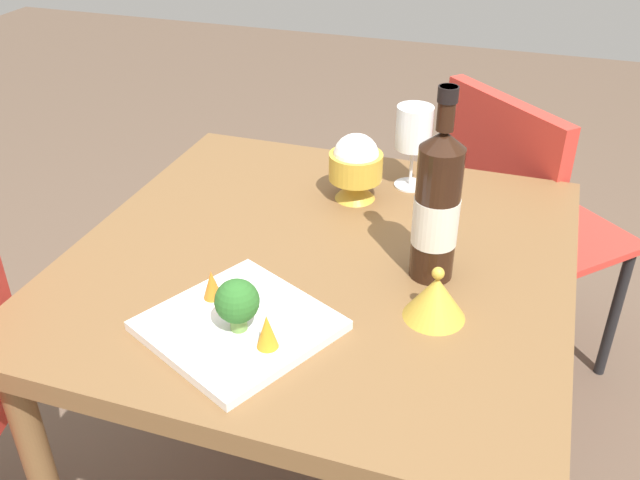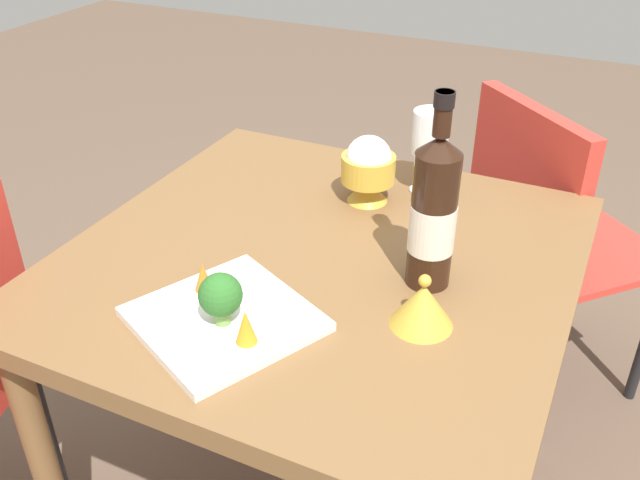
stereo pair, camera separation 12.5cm
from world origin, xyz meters
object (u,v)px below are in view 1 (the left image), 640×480
Objects in this scene: wine_bottle at (437,205)px; rice_bowl_lid at (436,297)px; rice_bowl at (355,166)px; carrot_garnish_left at (267,331)px; broccoli_floret at (237,302)px; wine_glass at (414,130)px; chair_near_window at (515,213)px; carrot_garnish_right at (212,284)px; serving_plate at (239,326)px.

wine_bottle reaches higher than rice_bowl_lid.
rice_bowl reaches higher than rice_bowl_lid.
carrot_garnish_left is (-0.02, 0.52, -0.03)m from rice_bowl.
broccoli_floret is at bearing -23.26° from carrot_garnish_left.
wine_bottle is 3.94× the size of broccoli_floret.
rice_bowl is 0.49m from broccoli_floret.
rice_bowl_lid is (-0.13, 0.44, -0.09)m from wine_glass.
wine_bottle is 1.89× the size of wine_glass.
carrot_garnish_left is (0.22, 0.17, 0.01)m from rice_bowl_lid.
carrot_garnish_right is at bearing -73.84° from chair_near_window.
serving_plate is (0.15, 0.57, -0.12)m from wine_glass.
serving_plate is (0.05, 0.48, -0.07)m from rice_bowl.
broccoli_floret reaches higher than rice_bowl_lid.
carrot_garnish_left is at bearing 156.74° from broccoli_floret.
carrot_garnish_left reaches higher than serving_plate.
chair_near_window is at bearing -117.16° from carrot_garnish_right.
wine_glass reaches higher than serving_plate.
carrot_garnish_right is at bearing 32.90° from wine_bottle.
carrot_garnish_left is (0.19, 0.29, -0.09)m from wine_bottle.
carrot_garnish_right is at bearing -39.66° from broccoli_floret.
wine_bottle is 0.31m from rice_bowl.
wine_glass reaches higher than rice_bowl_lid.
wine_bottle is (0.12, 0.64, 0.33)m from chair_near_window.
rice_bowl_lid is 1.99× the size of carrot_garnish_right.
carrot_garnish_left is at bearing 146.82° from carrot_garnish_right.
carrot_garnish_right is at bearing 75.25° from rice_bowl.
rice_bowl is 0.48m from serving_plate.
carrot_garnish_right is (0.35, 0.08, 0.00)m from rice_bowl_lid.
wine_bottle is 0.39m from carrot_garnish_right.
carrot_garnish_right is at bearing 13.70° from rice_bowl_lid.
carrot_garnish_left is at bearing 57.12° from wine_bottle.
wine_glass is at bearing -137.52° from rice_bowl.
wine_bottle is at bearing -147.10° from carrot_garnish_right.
rice_bowl is at bearing -94.70° from broccoli_floret.
carrot_garnish_left reaches higher than carrot_garnish_right.
rice_bowl reaches higher than carrot_garnish_right.
wine_bottle is at bearing 132.31° from rice_bowl.
carrot_garnish_left is (-0.06, 0.02, -0.02)m from broccoli_floret.
wine_bottle reaches higher than broccoli_floret.
rice_bowl reaches higher than chair_near_window.
serving_plate is 0.06m from broccoli_floret.
carrot_garnish_right is (0.21, 0.52, -0.09)m from wine_glass.
serving_plate is at bearing -62.80° from broccoli_floret.
rice_bowl is 1.42× the size of rice_bowl_lid.
wine_glass is at bearing -73.05° from rice_bowl_lid.
serving_plate is at bearing 44.75° from wine_bottle.
rice_bowl reaches higher than carrot_garnish_left.
serving_plate is at bearing 84.20° from rice_bowl.
rice_bowl is at bearing -88.15° from carrot_garnish_left.
chair_near_window is 2.54× the size of serving_plate.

